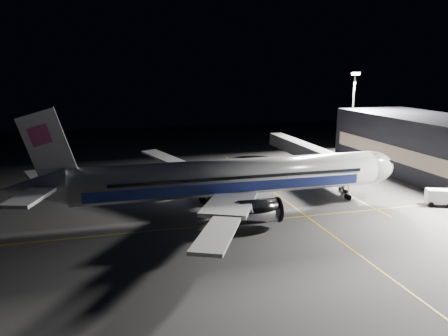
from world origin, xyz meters
TOP-DOWN VIEW (x-y plane):
  - ground at (0.00, 0.00)m, footprint 200.00×200.00m
  - guide_line_main at (10.00, 0.00)m, footprint 0.25×80.00m
  - guide_line_cross at (0.00, -6.00)m, footprint 70.00×0.25m
  - guide_line_side at (22.00, 10.00)m, footprint 0.25×40.00m
  - airliner at (-1.08, 0.00)m, footprint 61.48×54.22m
  - terminal at (45.98, 14.00)m, footprint 18.12×40.00m
  - jet_bridge at (22.00, 18.06)m, footprint 3.60×34.40m
  - floodlight_mast_north at (40.00, 31.99)m, footprint 2.40×0.68m
  - service_truck at (33.40, -6.96)m, footprint 5.59×3.98m
  - baggage_tug at (-5.97, 17.58)m, footprint 3.01×2.76m
  - safety_cone_a at (3.35, 9.10)m, footprint 0.41×0.41m
  - safety_cone_b at (6.00, 7.80)m, footprint 0.40×0.40m
  - safety_cone_c at (-4.54, 10.68)m, footprint 0.42×0.42m

SIDE VIEW (x-z plane):
  - ground at x=0.00m, z-range 0.00..0.00m
  - guide_line_main at x=10.00m, z-range 0.00..0.01m
  - guide_line_cross at x=0.00m, z-range 0.00..0.01m
  - guide_line_side at x=22.00m, z-range 0.00..0.01m
  - safety_cone_b at x=6.00m, z-range 0.00..0.60m
  - safety_cone_a at x=3.35m, z-range 0.00..0.61m
  - safety_cone_c at x=-4.54m, z-range 0.00..0.64m
  - baggage_tug at x=-5.97m, z-range -0.07..1.70m
  - service_truck at x=33.40m, z-range 0.09..2.76m
  - jet_bridge at x=22.00m, z-range 1.43..7.73m
  - airliner at x=-1.08m, z-range -3.16..13.48m
  - terminal at x=45.98m, z-range 0.00..12.00m
  - floodlight_mast_north at x=40.00m, z-range 2.02..22.72m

